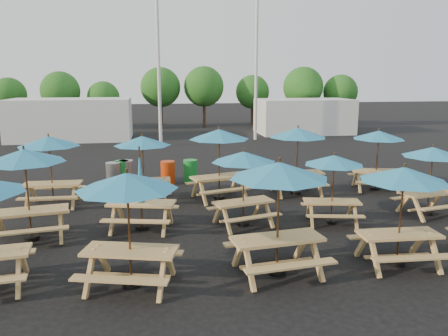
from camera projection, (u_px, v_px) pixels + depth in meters
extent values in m
plane|color=black|center=(231.00, 211.00, 14.05)|extent=(120.00, 120.00, 0.00)
cube|color=tan|center=(29.00, 211.00, 11.37)|extent=(2.02, 1.06, 0.06)
cube|color=tan|center=(28.00, 231.00, 10.78)|extent=(1.94, 0.59, 0.04)
cube|color=tan|center=(33.00, 215.00, 12.09)|extent=(1.94, 0.59, 0.04)
cylinder|color=black|center=(32.00, 238.00, 11.52)|extent=(0.38, 0.38, 0.11)
cylinder|color=brown|center=(28.00, 195.00, 11.28)|extent=(0.05, 0.05, 2.45)
cone|color=teal|center=(24.00, 156.00, 11.07)|extent=(2.37, 2.37, 0.34)
cube|color=tan|center=(52.00, 184.00, 14.42)|extent=(1.87, 0.78, 0.06)
cube|color=tan|center=(48.00, 198.00, 13.82)|extent=(1.86, 0.31, 0.04)
cube|color=tan|center=(58.00, 188.00, 15.14)|extent=(1.86, 0.31, 0.04)
cylinder|color=black|center=(54.00, 204.00, 14.56)|extent=(0.37, 0.37, 0.10)
cylinder|color=brown|center=(51.00, 171.00, 14.33)|extent=(0.05, 0.05, 2.37)
cone|color=teal|center=(49.00, 141.00, 14.13)|extent=(2.04, 2.04, 0.33)
cube|color=tan|center=(130.00, 251.00, 8.82)|extent=(2.01, 1.20, 0.06)
cube|color=tan|center=(119.00, 280.00, 8.21)|extent=(1.89, 0.74, 0.04)
cube|color=tan|center=(141.00, 251.00, 9.55)|extent=(1.89, 0.74, 0.04)
cylinder|color=black|center=(132.00, 284.00, 8.97)|extent=(0.38, 0.38, 0.10)
cylinder|color=brown|center=(129.00, 230.00, 8.73)|extent=(0.05, 0.05, 2.41)
cone|color=teal|center=(127.00, 181.00, 8.53)|extent=(2.47, 2.47, 0.33)
cube|color=tan|center=(141.00, 203.00, 12.18)|extent=(1.97, 1.12, 0.06)
cube|color=tan|center=(135.00, 221.00, 11.58)|extent=(1.87, 0.67, 0.04)
cube|color=tan|center=(147.00, 206.00, 12.91)|extent=(1.87, 0.67, 0.04)
cylinder|color=black|center=(142.00, 227.00, 12.33)|extent=(0.37, 0.37, 0.10)
cylinder|color=brown|center=(141.00, 189.00, 12.09)|extent=(0.05, 0.05, 2.38)
cone|color=teal|center=(140.00, 174.00, 12.01)|extent=(0.23, 0.23, 1.55)
cube|color=tan|center=(144.00, 181.00, 14.97)|extent=(1.80, 0.70, 0.06)
cube|color=tan|center=(144.00, 194.00, 14.39)|extent=(1.80, 0.25, 0.04)
cube|color=tan|center=(144.00, 184.00, 15.67)|extent=(1.80, 0.25, 0.04)
cylinder|color=black|center=(145.00, 200.00, 15.11)|extent=(0.36, 0.36, 0.10)
cylinder|color=brown|center=(143.00, 169.00, 14.88)|extent=(0.04, 0.04, 2.30)
cone|color=teal|center=(142.00, 141.00, 14.69)|extent=(1.93, 1.93, 0.32)
cube|color=tan|center=(277.00, 239.00, 9.38)|extent=(2.05, 1.00, 0.07)
cube|color=tan|center=(291.00, 266.00, 8.76)|extent=(1.98, 0.52, 0.04)
cube|color=tan|center=(265.00, 241.00, 10.12)|extent=(1.98, 0.52, 0.04)
cylinder|color=black|center=(277.00, 271.00, 9.53)|extent=(0.39, 0.39, 0.11)
cylinder|color=brown|center=(278.00, 219.00, 9.29)|extent=(0.05, 0.05, 2.51)
cone|color=teal|center=(279.00, 170.00, 9.07)|extent=(2.35, 2.35, 0.35)
cube|color=tan|center=(243.00, 202.00, 12.51)|extent=(1.83, 1.10, 0.06)
cube|color=tan|center=(254.00, 217.00, 12.01)|extent=(1.72, 0.68, 0.04)
cube|color=tan|center=(234.00, 205.00, 13.13)|extent=(1.72, 0.68, 0.04)
cylinder|color=black|center=(243.00, 224.00, 12.64)|extent=(0.34, 0.34, 0.10)
cylinder|color=brown|center=(243.00, 189.00, 12.43)|extent=(0.04, 0.04, 2.19)
cone|color=teal|center=(244.00, 157.00, 12.24)|extent=(2.26, 2.26, 0.31)
cube|color=tan|center=(219.00, 177.00, 15.26)|extent=(2.09, 1.26, 0.07)
cube|color=tan|center=(228.00, 190.00, 14.69)|extent=(1.95, 0.79, 0.04)
cube|color=tan|center=(211.00, 181.00, 15.96)|extent=(1.95, 0.79, 0.04)
cylinder|color=black|center=(219.00, 197.00, 15.41)|extent=(0.39, 0.39, 0.11)
cylinder|color=brown|center=(219.00, 164.00, 15.17)|extent=(0.05, 0.05, 2.50)
cone|color=teal|center=(219.00, 134.00, 14.96)|extent=(2.58, 2.58, 0.35)
cube|color=tan|center=(399.00, 234.00, 9.84)|extent=(1.83, 0.78, 0.06)
cube|color=tan|center=(414.00, 258.00, 9.25)|extent=(1.82, 0.33, 0.04)
cube|color=tan|center=(384.00, 236.00, 10.54)|extent=(1.82, 0.33, 0.04)
cylinder|color=black|center=(396.00, 263.00, 9.98)|extent=(0.36, 0.36, 0.10)
cylinder|color=brown|center=(400.00, 217.00, 9.75)|extent=(0.04, 0.04, 2.31)
cone|color=teal|center=(404.00, 174.00, 9.55)|extent=(2.01, 2.01, 0.32)
cube|color=tan|center=(332.00, 201.00, 12.72)|extent=(1.70, 0.92, 0.05)
cube|color=tan|center=(336.00, 216.00, 12.20)|extent=(1.62, 0.53, 0.04)
cube|color=tan|center=(327.00, 204.00, 13.35)|extent=(1.62, 0.53, 0.04)
cylinder|color=black|center=(331.00, 222.00, 12.85)|extent=(0.32, 0.32, 0.09)
cylinder|color=brown|center=(333.00, 189.00, 12.65)|extent=(0.04, 0.04, 2.05)
cone|color=teal|center=(334.00, 160.00, 12.47)|extent=(2.02, 2.02, 0.29)
cube|color=tan|center=(297.00, 173.00, 15.92)|extent=(1.93, 0.76, 0.06)
cube|color=tan|center=(303.00, 186.00, 15.30)|extent=(1.93, 0.28, 0.04)
cube|color=tan|center=(290.00, 177.00, 16.67)|extent=(1.93, 0.28, 0.04)
cylinder|color=black|center=(296.00, 192.00, 16.07)|extent=(0.39, 0.39, 0.11)
cylinder|color=brown|center=(297.00, 161.00, 15.83)|extent=(0.05, 0.05, 2.47)
cone|color=teal|center=(298.00, 133.00, 15.62)|extent=(2.07, 2.07, 0.34)
cube|color=tan|center=(429.00, 193.00, 13.51)|extent=(1.78, 0.95, 0.06)
cube|color=tan|center=(444.00, 207.00, 12.99)|extent=(1.71, 0.53, 0.04)
cube|color=tan|center=(413.00, 197.00, 14.14)|extent=(1.71, 0.53, 0.04)
cylinder|color=black|center=(427.00, 213.00, 13.64)|extent=(0.34, 0.34, 0.09)
cylinder|color=brown|center=(430.00, 181.00, 13.43)|extent=(0.04, 0.04, 2.16)
cone|color=teal|center=(433.00, 152.00, 13.25)|extent=(2.10, 2.10, 0.30)
cube|color=tan|center=(376.00, 171.00, 16.55)|extent=(1.90, 1.08, 0.06)
cube|color=tan|center=(381.00, 182.00, 15.96)|extent=(1.80, 0.64, 0.04)
cube|color=tan|center=(371.00, 174.00, 17.25)|extent=(1.80, 0.64, 0.04)
cylinder|color=black|center=(375.00, 188.00, 16.68)|extent=(0.36, 0.36, 0.10)
cylinder|color=brown|center=(377.00, 160.00, 16.46)|extent=(0.04, 0.04, 2.29)
cone|color=teal|center=(379.00, 135.00, 16.27)|extent=(2.29, 2.29, 0.32)
cylinder|color=gray|center=(113.00, 174.00, 17.27)|extent=(0.57, 0.57, 0.92)
cylinder|color=gray|center=(127.00, 172.00, 17.71)|extent=(0.57, 0.57, 0.92)
cylinder|color=#18882D|center=(122.00, 172.00, 17.64)|extent=(0.57, 0.57, 0.92)
cylinder|color=red|center=(168.00, 173.00, 17.53)|extent=(0.57, 0.57, 0.92)
cylinder|color=#18882D|center=(190.00, 171.00, 17.82)|extent=(0.57, 0.57, 0.92)
cylinder|color=silver|center=(158.00, 47.00, 26.06)|extent=(0.20, 0.20, 12.00)
cylinder|color=silver|center=(256.00, 50.00, 28.99)|extent=(0.20, 0.20, 12.00)
cube|color=silver|center=(71.00, 119.00, 29.93)|extent=(8.00, 4.00, 2.80)
cube|color=silver|center=(304.00, 116.00, 33.54)|extent=(7.00, 4.00, 2.60)
cylinder|color=#382314|center=(11.00, 118.00, 36.09)|extent=(0.24, 0.24, 1.92)
sphere|color=#1E5919|center=(9.00, 95.00, 35.71)|extent=(2.80, 2.80, 2.80)
cylinder|color=#382314|center=(62.00, 117.00, 35.44)|extent=(0.24, 0.24, 2.14)
sphere|color=#1E5919|center=(60.00, 91.00, 35.01)|extent=(3.11, 3.11, 3.11)
cylinder|color=#382314|center=(105.00, 119.00, 35.75)|extent=(0.24, 0.24, 1.78)
sphere|color=#1E5919|center=(103.00, 97.00, 35.40)|extent=(2.59, 2.59, 2.59)
cylinder|color=#382314|center=(161.00, 114.00, 37.44)|extent=(0.24, 0.24, 2.31)
sphere|color=#1E5919|center=(161.00, 87.00, 36.98)|extent=(3.36, 3.36, 3.36)
cylinder|color=#382314|center=(204.00, 114.00, 37.56)|extent=(0.24, 0.24, 2.35)
sphere|color=#1E5919|center=(204.00, 87.00, 37.09)|extent=(3.41, 3.41, 3.41)
cylinder|color=#382314|center=(252.00, 114.00, 38.66)|extent=(0.24, 0.24, 2.02)
sphere|color=#1E5919|center=(252.00, 92.00, 38.26)|extent=(2.94, 2.94, 2.94)
cylinder|color=#382314|center=(302.00, 114.00, 37.53)|extent=(0.24, 0.24, 2.32)
sphere|color=#1E5919|center=(303.00, 87.00, 37.07)|extent=(3.38, 3.38, 3.38)
cylinder|color=#382314|center=(339.00, 115.00, 38.11)|extent=(0.24, 0.24, 2.03)
sphere|color=#1E5919|center=(340.00, 92.00, 37.70)|extent=(2.95, 2.95, 2.95)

